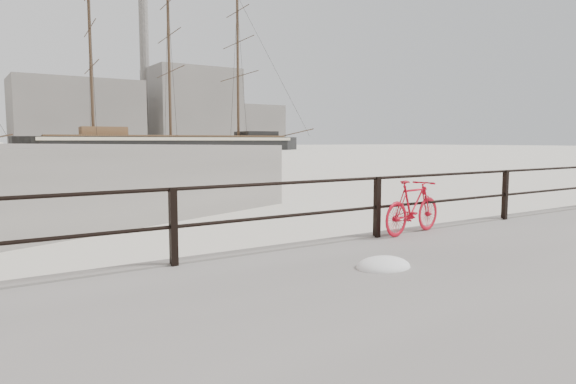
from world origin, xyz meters
TOP-DOWN VIEW (x-y plane):
  - ground at (0.00, 0.00)m, footprint 400.00×400.00m
  - guardrail at (0.00, -0.15)m, footprint 28.00×0.10m
  - bicycle at (-2.77, -0.25)m, footprint 1.56×0.48m
  - barque_black at (27.78, 91.89)m, footprint 65.41×27.39m
  - industrial_west at (20.00, 140.00)m, footprint 32.00×18.00m
  - industrial_mid at (55.00, 145.00)m, footprint 26.00×20.00m
  - industrial_east at (78.00, 150.00)m, footprint 20.00×16.00m
  - smokestack at (42.00, 150.00)m, footprint 2.80×2.80m

SIDE VIEW (x-z plane):
  - ground at x=0.00m, z-range 0.00..0.00m
  - barque_black at x=27.78m, z-range -17.86..17.86m
  - bicycle at x=-2.77m, z-range 0.35..1.28m
  - guardrail at x=0.00m, z-range 0.35..1.35m
  - industrial_east at x=78.00m, z-range 0.00..14.00m
  - industrial_west at x=20.00m, z-range 0.00..18.00m
  - industrial_mid at x=55.00m, z-range 0.00..24.00m
  - smokestack at x=42.00m, z-range 0.00..44.00m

